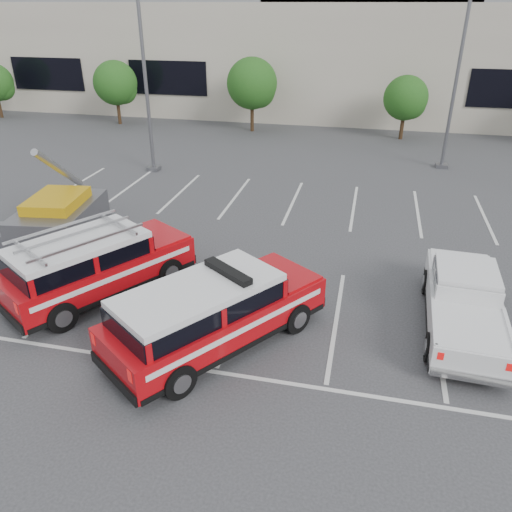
{
  "coord_description": "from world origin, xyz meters",
  "views": [
    {
      "loc": [
        3.13,
        -11.9,
        8.05
      ],
      "look_at": [
        0.04,
        1.43,
        1.05
      ],
      "focal_mm": 35.0,
      "sensor_mm": 36.0,
      "label": 1
    }
  ],
  "objects_px": {
    "tree_mid_right": "(407,100)",
    "utility_rig": "(55,218)",
    "tree_mid_left": "(254,85)",
    "tree_left": "(117,84)",
    "fire_chief_suv": "(214,317)",
    "white_pickup": "(463,307)",
    "light_pole_left": "(144,67)",
    "light_pole_mid": "(459,66)",
    "ladder_suv": "(96,269)",
    "convention_building": "(343,48)"
  },
  "relations": [
    {
      "from": "tree_mid_left",
      "to": "tree_mid_right",
      "type": "bearing_deg",
      "value": -0.0
    },
    {
      "from": "convention_building",
      "to": "light_pole_left",
      "type": "bearing_deg",
      "value": -112.39
    },
    {
      "from": "white_pickup",
      "to": "tree_mid_right",
      "type": "bearing_deg",
      "value": 95.25
    },
    {
      "from": "ladder_suv",
      "to": "tree_mid_left",
      "type": "bearing_deg",
      "value": 122.64
    },
    {
      "from": "light_pole_left",
      "to": "tree_left",
      "type": "bearing_deg",
      "value": 124.52
    },
    {
      "from": "convention_building",
      "to": "tree_mid_right",
      "type": "bearing_deg",
      "value": -63.43
    },
    {
      "from": "fire_chief_suv",
      "to": "white_pickup",
      "type": "distance_m",
      "value": 6.75
    },
    {
      "from": "tree_mid_right",
      "to": "light_pole_mid",
      "type": "bearing_deg",
      "value": -72.48
    },
    {
      "from": "ladder_suv",
      "to": "fire_chief_suv",
      "type": "bearing_deg",
      "value": 10.75
    },
    {
      "from": "white_pickup",
      "to": "utility_rig",
      "type": "bearing_deg",
      "value": 171.23
    },
    {
      "from": "convention_building",
      "to": "ladder_suv",
      "type": "bearing_deg",
      "value": -98.4
    },
    {
      "from": "convention_building",
      "to": "light_pole_left",
      "type": "height_order",
      "value": "convention_building"
    },
    {
      "from": "light_pole_mid",
      "to": "convention_building",
      "type": "bearing_deg",
      "value": 113.26
    },
    {
      "from": "convention_building",
      "to": "tree_mid_right",
      "type": "distance_m",
      "value": 11.2
    },
    {
      "from": "utility_rig",
      "to": "light_pole_mid",
      "type": "bearing_deg",
      "value": 31.48
    },
    {
      "from": "light_pole_left",
      "to": "white_pickup",
      "type": "xyz_separation_m",
      "value": [
        14.03,
        -11.5,
        -4.54
      ]
    },
    {
      "from": "tree_mid_left",
      "to": "tree_mid_right",
      "type": "distance_m",
      "value": 10.01
    },
    {
      "from": "tree_mid_left",
      "to": "light_pole_mid",
      "type": "distance_m",
      "value": 13.53
    },
    {
      "from": "light_pole_mid",
      "to": "white_pickup",
      "type": "bearing_deg",
      "value": -93.57
    },
    {
      "from": "light_pole_mid",
      "to": "ladder_suv",
      "type": "bearing_deg",
      "value": -125.56
    },
    {
      "from": "light_pole_left",
      "to": "white_pickup",
      "type": "height_order",
      "value": "light_pole_left"
    },
    {
      "from": "convention_building",
      "to": "light_pole_left",
      "type": "relative_size",
      "value": 5.86
    },
    {
      "from": "tree_mid_right",
      "to": "light_pole_left",
      "type": "height_order",
      "value": "light_pole_left"
    },
    {
      "from": "tree_left",
      "to": "tree_mid_right",
      "type": "bearing_deg",
      "value": -0.0
    },
    {
      "from": "tree_mid_right",
      "to": "ladder_suv",
      "type": "distance_m",
      "value": 24.26
    },
    {
      "from": "tree_left",
      "to": "light_pole_mid",
      "type": "bearing_deg",
      "value": -15.43
    },
    {
      "from": "tree_mid_right",
      "to": "utility_rig",
      "type": "height_order",
      "value": "tree_mid_right"
    },
    {
      "from": "convention_building",
      "to": "utility_rig",
      "type": "relative_size",
      "value": 13.22
    },
    {
      "from": "tree_left",
      "to": "utility_rig",
      "type": "bearing_deg",
      "value": -70.29
    },
    {
      "from": "convention_building",
      "to": "utility_rig",
      "type": "bearing_deg",
      "value": -106.46
    },
    {
      "from": "tree_left",
      "to": "convention_building",
      "type": "bearing_deg",
      "value": 33.05
    },
    {
      "from": "light_pole_left",
      "to": "light_pole_mid",
      "type": "xyz_separation_m",
      "value": [
        15.0,
        4.0,
        0.0
      ]
    },
    {
      "from": "convention_building",
      "to": "fire_chief_suv",
      "type": "xyz_separation_m",
      "value": [
        -0.5,
        -33.64,
        -3.87
      ]
    },
    {
      "from": "tree_left",
      "to": "tree_mid_right",
      "type": "distance_m",
      "value": 20.0
    },
    {
      "from": "fire_chief_suv",
      "to": "utility_rig",
      "type": "xyz_separation_m",
      "value": [
        -7.91,
        5.17,
        -0.13
      ]
    },
    {
      "from": "tree_mid_right",
      "to": "ladder_suv",
      "type": "xyz_separation_m",
      "value": [
        -9.64,
        -22.2,
        -1.62
      ]
    },
    {
      "from": "convention_building",
      "to": "light_pole_left",
      "type": "distance_m",
      "value": 21.49
    },
    {
      "from": "ladder_suv",
      "to": "light_pole_left",
      "type": "bearing_deg",
      "value": 137.56
    },
    {
      "from": "tree_left",
      "to": "light_pole_mid",
      "type": "xyz_separation_m",
      "value": [
        21.91,
        -6.05,
        2.41
      ]
    },
    {
      "from": "tree_mid_right",
      "to": "light_pole_left",
      "type": "xyz_separation_m",
      "value": [
        -13.09,
        -10.05,
        2.68
      ]
    },
    {
      "from": "tree_left",
      "to": "utility_rig",
      "type": "xyz_separation_m",
      "value": [
        6.68,
        -18.64,
        -2.06
      ]
    },
    {
      "from": "convention_building",
      "to": "utility_rig",
      "type": "height_order",
      "value": "convention_building"
    },
    {
      "from": "tree_mid_left",
      "to": "light_pole_mid",
      "type": "relative_size",
      "value": 0.47
    },
    {
      "from": "light_pole_left",
      "to": "utility_rig",
      "type": "relative_size",
      "value": 2.26
    },
    {
      "from": "fire_chief_suv",
      "to": "ladder_suv",
      "type": "height_order",
      "value": "ladder_suv"
    },
    {
      "from": "fire_chief_suv",
      "to": "ladder_suv",
      "type": "bearing_deg",
      "value": -165.56
    },
    {
      "from": "convention_building",
      "to": "tree_mid_right",
      "type": "xyz_separation_m",
      "value": [
        4.91,
        -9.82,
        -2.22
      ]
    },
    {
      "from": "light_pole_mid",
      "to": "fire_chief_suv",
      "type": "relative_size",
      "value": 1.69
    },
    {
      "from": "light_pole_mid",
      "to": "fire_chief_suv",
      "type": "height_order",
      "value": "light_pole_mid"
    },
    {
      "from": "tree_left",
      "to": "tree_mid_left",
      "type": "distance_m",
      "value": 10.0
    }
  ]
}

